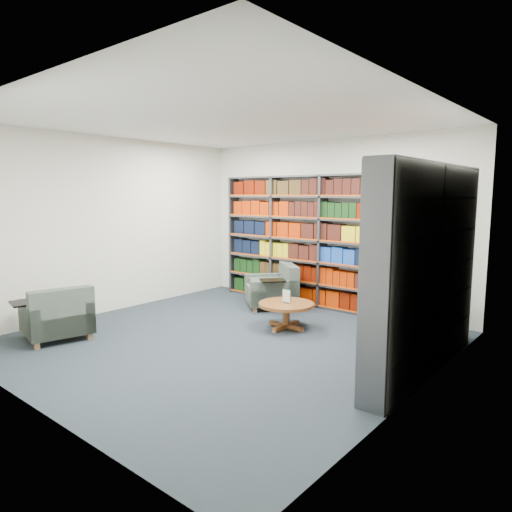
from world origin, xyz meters
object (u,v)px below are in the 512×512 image
Objects in this scene: chair_teal_front at (58,318)px; coffee_table at (286,308)px; chair_teal_left at (276,290)px; chair_green_right at (406,318)px.

coffee_table is (2.02, 2.32, 0.01)m from chair_teal_front.
chair_teal_left is 1.11× the size of chair_teal_front.
chair_teal_front reaches higher than coffee_table.
chair_green_right reaches higher than coffee_table.
chair_green_right is 0.97× the size of chair_teal_front.
chair_teal_front is (-3.51, -2.95, 0.00)m from chair_green_right.
chair_teal_left reaches higher than chair_green_right.
chair_teal_left is 2.39m from chair_green_right.
chair_teal_left is at bearing 70.53° from chair_teal_front.
chair_teal_left is 1.15× the size of chair_green_right.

